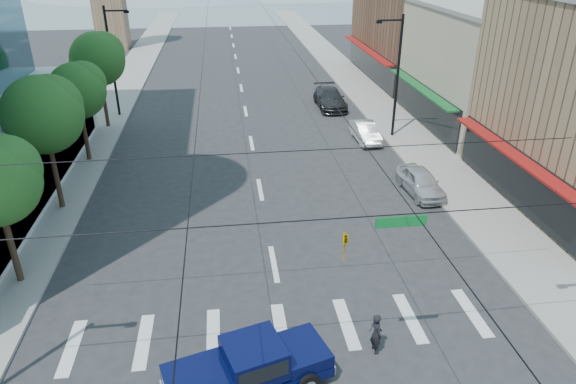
# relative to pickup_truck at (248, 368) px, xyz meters

# --- Properties ---
(ground) EXTENTS (160.00, 160.00, 0.00)m
(ground) POSITION_rel_pickup_truck_xyz_m (1.61, 1.31, -0.97)
(ground) COLOR #28282B
(ground) RESTS_ON ground
(sidewalk_left) EXTENTS (4.00, 120.00, 0.15)m
(sidewalk_left) POSITION_rel_pickup_truck_xyz_m (-10.39, 41.31, -0.90)
(sidewalk_left) COLOR gray
(sidewalk_left) RESTS_ON ground
(sidewalk_right) EXTENTS (4.00, 120.00, 0.15)m
(sidewalk_right) POSITION_rel_pickup_truck_xyz_m (13.61, 41.31, -0.90)
(sidewalk_right) COLOR gray
(sidewalk_right) RESTS_ON ground
(shop_mid) EXTENTS (12.00, 14.00, 9.00)m
(shop_mid) POSITION_rel_pickup_truck_xyz_m (21.61, 25.31, 3.53)
(shop_mid) COLOR tan
(shop_mid) RESTS_ON ground
(shop_far) EXTENTS (12.00, 18.00, 10.00)m
(shop_far) POSITION_rel_pickup_truck_xyz_m (21.61, 41.31, 4.03)
(shop_far) COLOR brown
(shop_far) RESTS_ON ground
(tree_midnear) EXTENTS (4.09, 4.09, 7.52)m
(tree_midnear) POSITION_rel_pickup_truck_xyz_m (-9.46, 14.41, 4.62)
(tree_midnear) COLOR black
(tree_midnear) RESTS_ON ground
(tree_midfar) EXTENTS (3.65, 3.64, 6.71)m
(tree_midfar) POSITION_rel_pickup_truck_xyz_m (-9.46, 21.41, 4.02)
(tree_midfar) COLOR black
(tree_midfar) RESTS_ON ground
(tree_far) EXTENTS (4.09, 4.09, 7.52)m
(tree_far) POSITION_rel_pickup_truck_xyz_m (-9.46, 28.41, 4.62)
(tree_far) COLOR black
(tree_far) RESTS_ON ground
(signal_rig) EXTENTS (21.80, 0.20, 9.00)m
(signal_rig) POSITION_rel_pickup_truck_xyz_m (1.80, 0.31, 3.67)
(signal_rig) COLOR black
(signal_rig) RESTS_ON ground
(lamp_pole_nw) EXTENTS (2.00, 0.25, 9.00)m
(lamp_pole_nw) POSITION_rel_pickup_truck_xyz_m (-9.06, 31.31, 3.97)
(lamp_pole_nw) COLOR black
(lamp_pole_nw) RESTS_ON ground
(lamp_pole_ne) EXTENTS (2.00, 0.25, 9.00)m
(lamp_pole_ne) POSITION_rel_pickup_truck_xyz_m (12.27, 23.31, 3.97)
(lamp_pole_ne) COLOR black
(lamp_pole_ne) RESTS_ON ground
(pickup_truck) EXTENTS (5.83, 3.44, 1.87)m
(pickup_truck) POSITION_rel_pickup_truck_xyz_m (0.00, 0.00, 0.00)
(pickup_truck) COLOR #070C39
(pickup_truck) RESTS_ON ground
(pedestrian) EXTENTS (0.47, 0.64, 1.64)m
(pedestrian) POSITION_rel_pickup_truck_xyz_m (4.70, 1.22, -0.15)
(pedestrian) COLOR black
(pedestrian) RESTS_ON ground
(parked_car_near) EXTENTS (2.03, 4.44, 1.48)m
(parked_car_near) POSITION_rel_pickup_truck_xyz_m (11.01, 13.62, -0.23)
(parked_car_near) COLOR silver
(parked_car_near) RESTS_ON ground
(parked_car_mid) EXTENTS (1.58, 4.24, 1.38)m
(parked_car_mid) POSITION_rel_pickup_truck_xyz_m (10.11, 22.74, -0.28)
(parked_car_mid) COLOR white
(parked_car_mid) RESTS_ON ground
(parked_car_far) EXTENTS (2.34, 5.74, 1.67)m
(parked_car_far) POSITION_rel_pickup_truck_xyz_m (9.21, 31.51, -0.14)
(parked_car_far) COLOR #29292B
(parked_car_far) RESTS_ON ground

